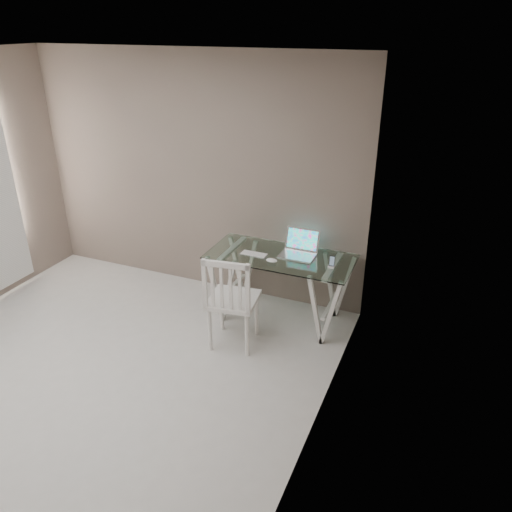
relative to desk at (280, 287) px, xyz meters
The scene contains 7 objects.
room 2.58m from the desk, 124.82° to the right, with size 4.50×4.52×2.71m.
desk is the anchor object (origin of this frame).
chair 0.74m from the desk, 110.45° to the right, with size 0.52×0.52×1.00m.
laptop 0.47m from the desk, 37.62° to the left, with size 0.35×0.32×0.24m.
keyboard 0.46m from the desk, 164.87° to the right, with size 0.28×0.12×0.01m, color silver.
mouse 0.42m from the desk, 101.11° to the right, with size 0.12×0.07×0.04m, color white.
phone_dock 0.68m from the desk, ahead, with size 0.06×0.06×0.12m.
Camera 1 is at (2.75, -2.53, 2.95)m, focal length 35.00 mm.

